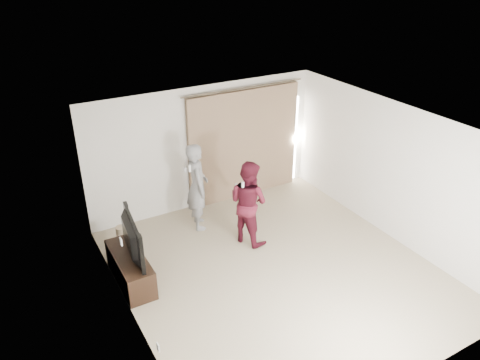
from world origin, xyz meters
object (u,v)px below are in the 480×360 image
tv (126,238)px  person_man (197,186)px  person_woman (248,202)px  tv_console (130,269)px

tv → person_man: person_man is taller
tv → person_woman: size_ratio=0.73×
tv_console → tv: size_ratio=1.10×
tv_console → person_man: person_man is taller
tv → tv_console: bearing=0.0°
tv_console → person_woman: 2.39m
person_man → person_woman: 1.10m
person_woman → tv: bearing=-177.6°
tv_console → person_man: bearing=30.6°
tv_console → person_man: 2.09m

